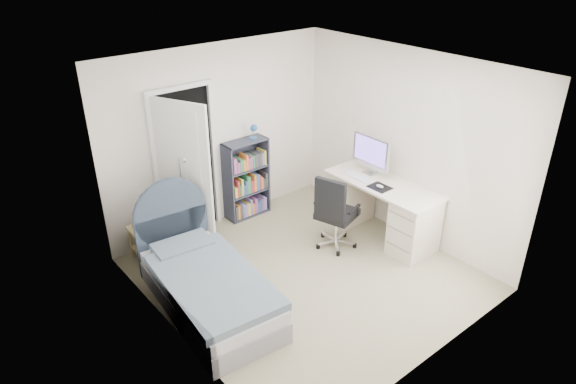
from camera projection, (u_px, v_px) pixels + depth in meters
room_shell at (308, 182)px, 5.68m from camera, size 3.50×3.70×2.60m
door at (184, 171)px, 6.44m from camera, size 0.92×0.77×2.06m
bed at (206, 284)px, 5.63m from camera, size 1.09×2.03×1.20m
nightstand at (145, 235)px, 6.38m from camera, size 0.37×0.37×0.55m
floor_lamp at (186, 213)px, 6.50m from camera, size 0.19×0.19×1.31m
bookcase at (247, 181)px, 7.33m from camera, size 0.65×0.28×1.37m
desk at (380, 206)px, 6.88m from camera, size 0.64×1.60×1.32m
office_chair at (334, 210)px, 6.51m from camera, size 0.58×0.59×1.03m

